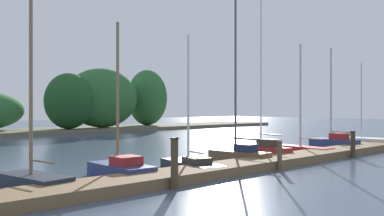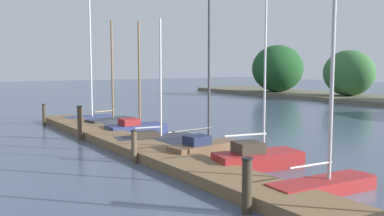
{
  "view_description": "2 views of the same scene",
  "coord_description": "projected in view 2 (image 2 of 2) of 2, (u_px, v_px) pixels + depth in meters",
  "views": [
    {
      "loc": [
        -14.38,
        -2.01,
        2.55
      ],
      "look_at": [
        -3.4,
        9.75,
        2.54
      ],
      "focal_mm": 38.38,
      "sensor_mm": 36.0,
      "label": 1
    },
    {
      "loc": [
        13.4,
        1.12,
        3.56
      ],
      "look_at": [
        -0.69,
        10.53,
        1.81
      ],
      "focal_mm": 39.84,
      "sensor_mm": 36.0,
      "label": 2
    }
  ],
  "objects": [
    {
      "name": "dock_pier",
      "position": [
        164.0,
        156.0,
        15.69
      ],
      "size": [
        27.01,
        1.8,
        0.35
      ],
      "color": "brown",
      "rests_on": "ground"
    },
    {
      "name": "mooring_piling_3",
      "position": [
        247.0,
        186.0,
        10.1
      ],
      "size": [
        0.28,
        0.28,
        1.36
      ],
      "color": "#3D3323",
      "rests_on": "ground"
    },
    {
      "name": "mooring_piling_0",
      "position": [
        44.0,
        115.0,
        24.9
      ],
      "size": [
        0.2,
        0.2,
        1.24
      ],
      "color": "#3D3323",
      "rests_on": "ground"
    },
    {
      "name": "sailboat_2",
      "position": [
        137.0,
        127.0,
        21.77
      ],
      "size": [
        1.31,
        3.16,
        5.71
      ],
      "rotation": [
        0.0,
        0.0,
        1.54
      ],
      "color": "navy",
      "rests_on": "ground"
    },
    {
      "name": "mooring_piling_1",
      "position": [
        80.0,
        123.0,
        20.01
      ],
      "size": [
        0.28,
        0.28,
        1.61
      ],
      "color": "#4C3D28",
      "rests_on": "ground"
    },
    {
      "name": "sailboat_0",
      "position": [
        91.0,
        115.0,
        26.45
      ],
      "size": [
        1.3,
        3.13,
        7.69
      ],
      "rotation": [
        0.0,
        0.0,
        1.59
      ],
      "color": "navy",
      "rests_on": "ground"
    },
    {
      "name": "sailboat_3",
      "position": [
        157.0,
        138.0,
        18.97
      ],
      "size": [
        1.81,
        3.85,
        5.54
      ],
      "rotation": [
        0.0,
        0.0,
        1.35
      ],
      "color": "#232833",
      "rests_on": "ground"
    },
    {
      "name": "sailboat_5",
      "position": [
        260.0,
        157.0,
        14.56
      ],
      "size": [
        1.76,
        3.36,
        8.29
      ],
      "rotation": [
        0.0,
        0.0,
        1.36
      ],
      "color": "maroon",
      "rests_on": "ground"
    },
    {
      "name": "sailboat_6",
      "position": [
        326.0,
        181.0,
        11.81
      ],
      "size": [
        1.23,
        3.6,
        6.14
      ],
      "rotation": [
        0.0,
        0.0,
        1.49
      ],
      "color": "maroon",
      "rests_on": "ground"
    },
    {
      "name": "mooring_piling_2",
      "position": [
        134.0,
        146.0,
        15.35
      ],
      "size": [
        0.22,
        0.22,
        1.2
      ],
      "color": "brown",
      "rests_on": "ground"
    },
    {
      "name": "sailboat_1",
      "position": [
        112.0,
        120.0,
        24.43
      ],
      "size": [
        1.52,
        2.97,
        6.02
      ],
      "rotation": [
        0.0,
        0.0,
        1.75
      ],
      "color": "#232833",
      "rests_on": "ground"
    },
    {
      "name": "sailboat_4",
      "position": [
        206.0,
        145.0,
        16.38
      ],
      "size": [
        1.2,
        3.42,
        7.89
      ],
      "rotation": [
        0.0,
        0.0,
        1.66
      ],
      "color": "brown",
      "rests_on": "ground"
    }
  ]
}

